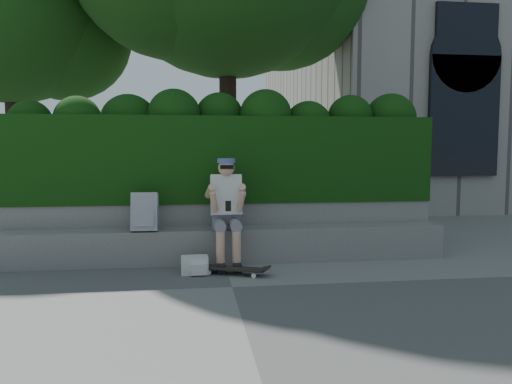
{
  "coord_description": "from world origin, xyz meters",
  "views": [
    {
      "loc": [
        -0.45,
        -5.31,
        1.52
      ],
      "look_at": [
        0.4,
        1.0,
        0.95
      ],
      "focal_mm": 35.0,
      "sensor_mm": 36.0,
      "label": 1
    }
  ],
  "objects": [
    {
      "name": "ground",
      "position": [
        0.0,
        0.0,
        0.0
      ],
      "size": [
        80.0,
        80.0,
        0.0
      ],
      "primitive_type": "plane",
      "color": "slate",
      "rests_on": "ground"
    },
    {
      "name": "bench_ledge",
      "position": [
        0.0,
        1.25,
        0.23
      ],
      "size": [
        6.0,
        0.45,
        0.45
      ],
      "primitive_type": "cube",
      "color": "gray",
      "rests_on": "ground"
    },
    {
      "name": "planter_wall",
      "position": [
        0.0,
        1.73,
        0.38
      ],
      "size": [
        6.0,
        0.5,
        0.75
      ],
      "primitive_type": "cube",
      "color": "gray",
      "rests_on": "ground"
    },
    {
      "name": "hedge",
      "position": [
        0.0,
        1.95,
        1.35
      ],
      "size": [
        6.0,
        1.0,
        1.2
      ],
      "primitive_type": "cube",
      "color": "black",
      "rests_on": "planter_wall"
    },
    {
      "name": "tree_right",
      "position": [
        -4.25,
        6.31,
        4.59
      ],
      "size": [
        4.25,
        4.25,
        6.72
      ],
      "rotation": [
        0.0,
        0.0,
        0.17
      ],
      "color": "black",
      "rests_on": "ground"
    },
    {
      "name": "person",
      "position": [
        0.02,
        1.07,
        0.75
      ],
      "size": [
        0.4,
        0.76,
        1.38
      ],
      "color": "slate",
      "rests_on": "ground"
    },
    {
      "name": "skateboard",
      "position": [
        0.06,
        0.53,
        0.07
      ],
      "size": [
        0.81,
        0.49,
        0.08
      ],
      "rotation": [
        0.0,
        0.0,
        -0.39
      ],
      "color": "black",
      "rests_on": "ground"
    },
    {
      "name": "backpack_plaid",
      "position": [
        -1.02,
        1.15,
        0.69
      ],
      "size": [
        0.34,
        0.19,
        0.49
      ],
      "primitive_type": "cube",
      "rotation": [
        0.0,
        0.0,
        -0.05
      ],
      "color": "#BBBABF",
      "rests_on": "bench_ledge"
    },
    {
      "name": "backpack_ground",
      "position": [
        -0.4,
        0.65,
        0.1
      ],
      "size": [
        0.33,
        0.24,
        0.21
      ],
      "primitive_type": "cube",
      "rotation": [
        0.0,
        0.0,
        0.03
      ],
      "color": "beige",
      "rests_on": "ground"
    }
  ]
}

